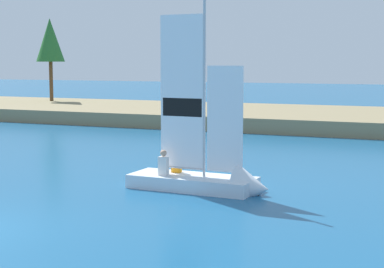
# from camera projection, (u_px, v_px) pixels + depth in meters

# --- Properties ---
(shore_bank) EXTENTS (80.00, 11.80, 0.83)m
(shore_bank) POSITION_uv_depth(u_px,v_px,m) (272.00, 117.00, 38.24)
(shore_bank) COLOR #897A56
(shore_bank) RESTS_ON ground
(shoreline_tree_midleft) EXTENTS (2.17, 2.17, 6.35)m
(shoreline_tree_midleft) POSITION_uv_depth(u_px,v_px,m) (50.00, 41.00, 46.81)
(shoreline_tree_midleft) COLOR brown
(shoreline_tree_midleft) RESTS_ON shore_bank
(sailboat) EXTENTS (4.36, 1.57, 6.24)m
(sailboat) POSITION_uv_depth(u_px,v_px,m) (214.00, 177.00, 18.07)
(sailboat) COLOR silver
(sailboat) RESTS_ON ground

